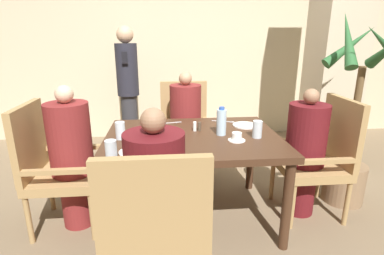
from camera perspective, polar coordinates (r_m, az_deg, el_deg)
name	(u,v)px	position (r m, az deg, el deg)	size (l,w,h in m)	color
ground_plane	(193,216)	(2.67, 0.11, -16.55)	(16.00, 16.00, 0.00)	#7A664C
wall_back	(178,42)	(4.49, -2.72, 16.01)	(8.00, 0.06, 2.80)	beige
pillar_stone	(336,48)	(3.77, 25.81, 13.44)	(0.50, 0.50, 2.70)	beige
dining_table	(193,145)	(2.38, 0.11, -3.44)	(1.36, 1.03, 0.73)	#422819
chair_left_side	(53,164)	(2.57, -25.00, -6.37)	(0.52, 0.52, 1.00)	#A88451
diner_in_left_chair	(72,157)	(2.50, -21.89, -5.19)	(0.32, 0.32, 1.14)	maroon
chair_far_side	(185,126)	(3.29, -1.40, 0.24)	(0.52, 0.52, 1.00)	#A88451
diner_in_far_chair	(186,125)	(3.13, -1.22, 0.42)	(0.32, 0.32, 1.14)	maroon
chair_right_side	(322,154)	(2.74, 23.48, -4.73)	(0.52, 0.52, 1.00)	#A88451
diner_in_right_chair	(305,152)	(2.66, 20.68, -4.35)	(0.32, 0.32, 1.09)	#5B1419
chair_near_corner	(156,233)	(1.61, -6.83, -19.30)	(0.52, 0.52, 1.00)	#A88451
diner_in_near_chair	(156,207)	(1.70, -6.79, -14.75)	(0.32, 0.32, 1.14)	#5B1419
standing_host	(128,87)	(3.94, -12.07, 7.64)	(0.27, 0.31, 1.60)	#2D2D33
potted_palm	(351,143)	(3.02, 27.99, -2.64)	(0.52, 0.56, 1.70)	#896B4C
plate_main_left	(170,135)	(2.35, -4.15, -1.39)	(0.21, 0.21, 0.01)	white
plate_main_right	(135,152)	(2.04, -10.80, -4.61)	(0.21, 0.21, 0.01)	white
plate_dessert_center	(245,125)	(2.64, 10.07, 0.43)	(0.21, 0.21, 0.01)	white
teacup_with_saucer	(237,137)	(2.25, 8.52, -1.88)	(0.13, 0.13, 0.06)	white
bowl_small	(143,134)	(2.36, -9.23, -1.23)	(0.10, 0.10, 0.04)	white
water_bottle	(221,122)	(2.35, 5.61, 1.09)	(0.08, 0.08, 0.23)	silver
glass_tall_near	(120,130)	(2.32, -13.50, -0.56)	(0.07, 0.07, 0.13)	silver
glass_tall_mid	(111,150)	(1.93, -15.16, -4.25)	(0.07, 0.07, 0.13)	silver
glass_tall_far	(257,129)	(2.34, 12.33, -0.33)	(0.07, 0.07, 0.13)	silver
salt_shaker	(195,126)	(2.45, 0.52, 0.21)	(0.03, 0.03, 0.08)	white
pepper_shaker	(199,126)	(2.45, 1.43, 0.19)	(0.03, 0.03, 0.07)	#4C3D2D
fork_beside_plate	(225,121)	(2.74, 6.34, 1.16)	(0.20, 0.09, 0.00)	silver
knife_beside_plate	(171,123)	(2.69, -4.02, 0.92)	(0.21, 0.06, 0.00)	silver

